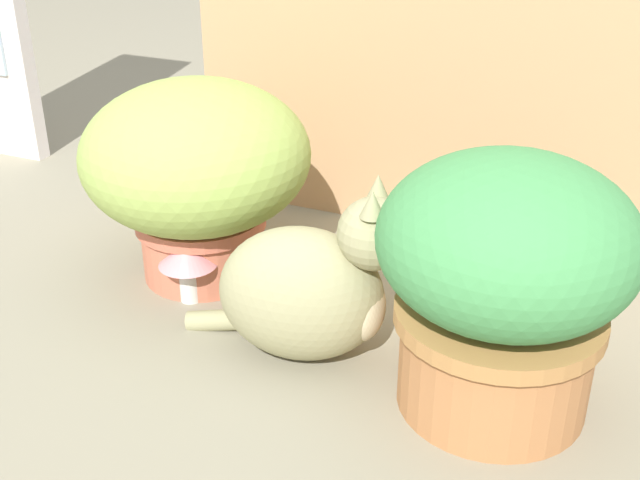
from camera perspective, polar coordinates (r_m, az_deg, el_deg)
ground_plane at (r=1.34m, az=-4.53°, el=-7.13°), size 6.00×6.00×0.00m
cardboard_backdrop at (r=1.59m, az=8.83°, el=14.00°), size 1.05×0.03×0.80m
grass_planter at (r=1.46m, az=-8.69°, el=5.05°), size 0.41×0.41×0.37m
leafy_planter at (r=1.12m, az=12.83°, el=-2.64°), size 0.35×0.35×0.38m
cat at (r=1.24m, az=-0.59°, el=-3.43°), size 0.39×0.22×0.32m
mushroom_ornament_pink at (r=1.43m, az=-9.34°, el=-1.15°), size 0.10×0.10×0.12m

